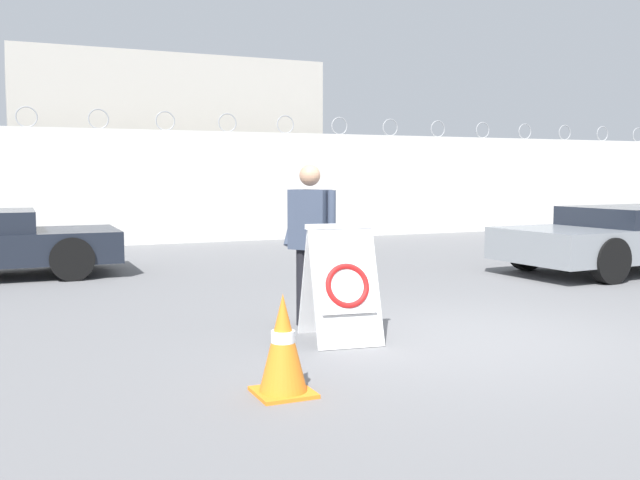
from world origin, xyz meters
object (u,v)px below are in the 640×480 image
Objects in this scene: security_guard at (310,236)px; parked_car_far_side at (630,237)px; barricade_sign at (341,283)px; traffic_cone_near at (283,345)px.

parked_car_far_side is at bearing -111.21° from security_guard.
security_guard is at bearing 98.41° from barricade_sign.
barricade_sign is 0.67× the size of security_guard.
traffic_cone_near is 0.16× the size of parked_car_far_side.
barricade_sign is 1.84m from traffic_cone_near.
barricade_sign is at bearing 50.51° from traffic_cone_near.
traffic_cone_near is (-1.16, -2.20, -0.61)m from security_guard.
barricade_sign is 1.52× the size of traffic_cone_near.
security_guard is 2.56m from traffic_cone_near.
security_guard is at bearing 62.29° from traffic_cone_near.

